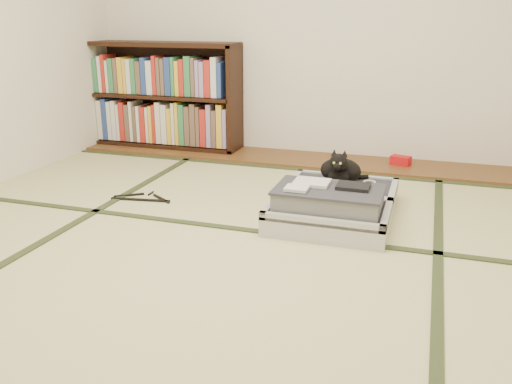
% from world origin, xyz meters
% --- Properties ---
extents(floor, '(4.50, 4.50, 0.00)m').
position_xyz_m(floor, '(0.00, 0.00, 0.00)').
color(floor, '#C8C685').
rests_on(floor, ground).
extents(wood_strip, '(4.00, 0.50, 0.02)m').
position_xyz_m(wood_strip, '(0.00, 2.00, 0.01)').
color(wood_strip, brown).
rests_on(wood_strip, ground).
extents(red_item, '(0.17, 0.13, 0.07)m').
position_xyz_m(red_item, '(0.71, 2.03, 0.06)').
color(red_item, '#B80E13').
rests_on(red_item, wood_strip).
extents(tatami_borders, '(4.00, 4.50, 0.01)m').
position_xyz_m(tatami_borders, '(0.00, 0.49, 0.00)').
color(tatami_borders, '#2D381E').
rests_on(tatami_borders, ground).
extents(bookcase, '(1.38, 0.32, 0.92)m').
position_xyz_m(bookcase, '(-1.37, 2.07, 0.45)').
color(bookcase, black).
rests_on(bookcase, wood_strip).
extents(suitcase, '(0.67, 0.89, 0.26)m').
position_xyz_m(suitcase, '(0.41, 0.74, 0.09)').
color(suitcase, '#B9B9BE').
rests_on(suitcase, floor).
extents(cat, '(0.30, 0.30, 0.24)m').
position_xyz_m(cat, '(0.39, 1.03, 0.22)').
color(cat, black).
rests_on(cat, suitcase).
extents(cable_coil, '(0.09, 0.09, 0.02)m').
position_xyz_m(cable_coil, '(0.57, 1.07, 0.14)').
color(cable_coil, white).
rests_on(cable_coil, suitcase).
extents(hanger, '(0.41, 0.21, 0.01)m').
position_xyz_m(hanger, '(-0.84, 0.70, 0.01)').
color(hanger, black).
rests_on(hanger, floor).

